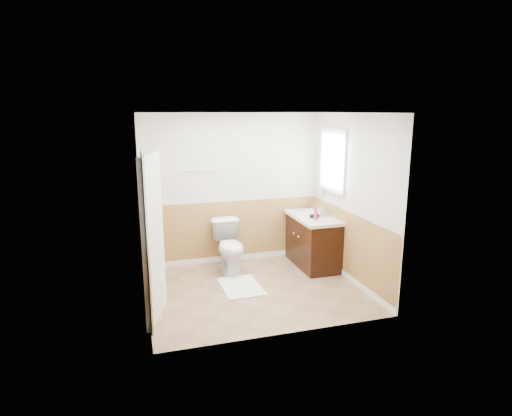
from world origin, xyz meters
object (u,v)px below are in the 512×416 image
object	(u,v)px
vanity_cabinet	(313,242)
lotion_bottle	(316,214)
toilet	(230,247)
bath_mat	(241,287)
soap_dispenser	(322,210)

from	to	relation	value
vanity_cabinet	lotion_bottle	distance (m)	0.64
toilet	bath_mat	world-z (taller)	toilet
bath_mat	soap_dispenser	bearing A→B (deg)	18.08
vanity_cabinet	lotion_bottle	world-z (taller)	lotion_bottle
vanity_cabinet	lotion_bottle	xyz separation A→B (m)	(-0.10, -0.29, 0.56)
bath_mat	lotion_bottle	distance (m)	1.62
toilet	soap_dispenser	distance (m)	1.61
soap_dispenser	toilet	bearing A→B (deg)	172.65
bath_mat	vanity_cabinet	distance (m)	1.54
vanity_cabinet	toilet	bearing A→B (deg)	174.46
lotion_bottle	toilet	bearing A→B (deg)	161.81
bath_mat	vanity_cabinet	bearing A→B (deg)	21.71
toilet	bath_mat	xyz separation A→B (m)	(0.00, -0.68, -0.40)
toilet	lotion_bottle	xyz separation A→B (m)	(1.28, -0.42, 0.55)
toilet	soap_dispenser	xyz separation A→B (m)	(1.50, -0.19, 0.54)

